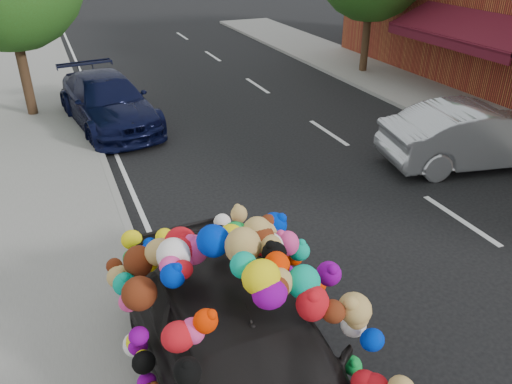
# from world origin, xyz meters

# --- Properties ---
(ground) EXTENTS (100.00, 100.00, 0.00)m
(ground) POSITION_xyz_m (0.00, 0.00, 0.00)
(ground) COLOR black
(ground) RESTS_ON ground
(sidewalk) EXTENTS (4.00, 60.00, 0.12)m
(sidewalk) POSITION_xyz_m (-4.30, 0.00, 0.06)
(sidewalk) COLOR gray
(sidewalk) RESTS_ON ground
(kerb) EXTENTS (0.15, 60.00, 0.13)m
(kerb) POSITION_xyz_m (-2.35, 0.00, 0.07)
(kerb) COLOR gray
(kerb) RESTS_ON ground
(lane_markings) EXTENTS (6.00, 50.00, 0.01)m
(lane_markings) POSITION_xyz_m (3.60, 0.00, 0.01)
(lane_markings) COLOR silver
(lane_markings) RESTS_ON ground
(plush_art_car) EXTENTS (2.43, 5.13, 2.31)m
(plush_art_car) POSITION_xyz_m (-1.80, -2.36, 1.20)
(plush_art_car) COLOR black
(plush_art_car) RESTS_ON ground
(navy_sedan) EXTENTS (2.59, 5.02, 1.39)m
(navy_sedan) POSITION_xyz_m (-1.80, 7.90, 0.70)
(navy_sedan) COLOR black
(navy_sedan) RESTS_ON ground
(silver_hatchback) EXTENTS (4.62, 2.35, 1.45)m
(silver_hatchback) POSITION_xyz_m (5.69, 1.91, 0.73)
(silver_hatchback) COLOR #A1A3A8
(silver_hatchback) RESTS_ON ground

